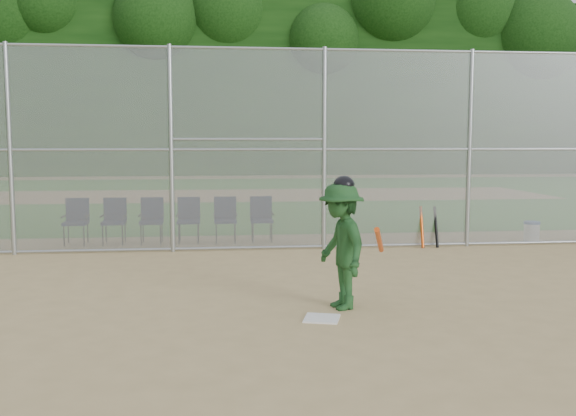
{
  "coord_description": "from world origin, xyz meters",
  "views": [
    {
      "loc": [
        -1.12,
        -7.62,
        2.17
      ],
      "look_at": [
        0.0,
        2.5,
        1.1
      ],
      "focal_mm": 40.0,
      "sensor_mm": 36.0,
      "label": 1
    }
  ],
  "objects": [
    {
      "name": "ground",
      "position": [
        0.0,
        0.0,
        0.0
      ],
      "size": [
        100.0,
        100.0,
        0.0
      ],
      "primitive_type": "plane",
      "color": "tan",
      "rests_on": "ground"
    },
    {
      "name": "grass_strip",
      "position": [
        0.0,
        18.0,
        0.01
      ],
      "size": [
        100.0,
        100.0,
        0.0
      ],
      "primitive_type": "plane",
      "color": "#2E6E21",
      "rests_on": "ground"
    },
    {
      "name": "dirt_patch_far",
      "position": [
        0.0,
        18.0,
        0.01
      ],
      "size": [
        24.0,
        24.0,
        0.0
      ],
      "primitive_type": "plane",
      "color": "tan",
      "rests_on": "ground"
    },
    {
      "name": "backstop_fence",
      "position": [
        0.0,
        5.0,
        2.07
      ],
      "size": [
        16.09,
        0.09,
        4.0
      ],
      "color": "gray",
      "rests_on": "ground"
    },
    {
      "name": "treeline",
      "position": [
        0.0,
        20.0,
        5.5
      ],
      "size": [
        81.0,
        60.0,
        11.0
      ],
      "color": "black",
      "rests_on": "ground"
    },
    {
      "name": "home_plate",
      "position": [
        0.13,
        -0.07,
        0.01
      ],
      "size": [
        0.52,
        0.52,
        0.02
      ],
      "primitive_type": "cube",
      "rotation": [
        0.0,
        0.0,
        -0.28
      ],
      "color": "white",
      "rests_on": "ground"
    },
    {
      "name": "batter_at_plate",
      "position": [
        0.46,
        0.42,
        0.84
      ],
      "size": [
        0.97,
        1.37,
        1.73
      ],
      "color": "#1C461E",
      "rests_on": "ground"
    },
    {
      "name": "water_cooler",
      "position": [
        5.62,
        5.41,
        0.22
      ],
      "size": [
        0.35,
        0.35,
        0.44
      ],
      "color": "white",
      "rests_on": "ground"
    },
    {
      "name": "spare_bats",
      "position": [
        3.17,
        4.96,
        0.42
      ],
      "size": [
        0.36,
        0.3,
        0.84
      ],
      "color": "#D84C14",
      "rests_on": "ground"
    },
    {
      "name": "chair_0",
      "position": [
        -4.08,
        6.1,
        0.48
      ],
      "size": [
        0.54,
        0.52,
        0.96
      ],
      "primitive_type": null,
      "color": "black",
      "rests_on": "ground"
    },
    {
      "name": "chair_1",
      "position": [
        -3.3,
        6.1,
        0.48
      ],
      "size": [
        0.54,
        0.52,
        0.96
      ],
      "primitive_type": null,
      "color": "black",
      "rests_on": "ground"
    },
    {
      "name": "chair_2",
      "position": [
        -2.52,
        6.1,
        0.48
      ],
      "size": [
        0.54,
        0.52,
        0.96
      ],
      "primitive_type": null,
      "color": "black",
      "rests_on": "ground"
    },
    {
      "name": "chair_3",
      "position": [
        -1.74,
        6.1,
        0.48
      ],
      "size": [
        0.54,
        0.52,
        0.96
      ],
      "primitive_type": null,
      "color": "black",
      "rests_on": "ground"
    },
    {
      "name": "chair_4",
      "position": [
        -0.96,
        6.1,
        0.48
      ],
      "size": [
        0.54,
        0.52,
        0.96
      ],
      "primitive_type": null,
      "color": "black",
      "rests_on": "ground"
    },
    {
      "name": "chair_5",
      "position": [
        -0.17,
        6.1,
        0.48
      ],
      "size": [
        0.54,
        0.52,
        0.96
      ],
      "primitive_type": null,
      "color": "black",
      "rests_on": "ground"
    }
  ]
}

